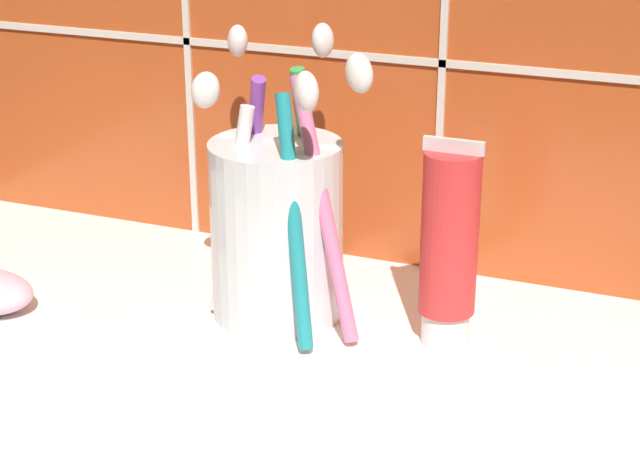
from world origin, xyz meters
TOP-DOWN VIEW (x-y plane):
  - sink_counter at (0.00, 0.00)cm, footprint 75.29×35.21cm
  - toothbrush_cup at (-5.44, 6.69)cm, footprint 13.97×12.96cm
  - toothpaste_tube at (5.56, 6.68)cm, footprint 3.56×3.39cm

SIDE VIEW (x-z plane):
  - sink_counter at x=0.00cm, z-range 0.00..2.00cm
  - toothbrush_cup at x=-5.44cm, z-range -0.96..17.17cm
  - toothpaste_tube at x=5.56cm, z-range 1.91..14.75cm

